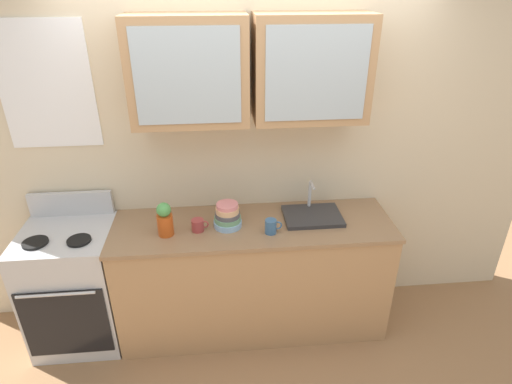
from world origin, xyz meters
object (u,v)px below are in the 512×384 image
Objects in this scene: sink_faucet at (312,215)px; cup_near_sink at (271,226)px; vase at (165,220)px; cup_near_bowls at (198,225)px; stove_range at (76,286)px; bowl_stack at (228,216)px.

sink_faucet is 0.37m from cup_near_sink.
cup_near_sink is at bearing -4.05° from vase.
vase is 2.01× the size of cup_near_bowls.
cup_near_bowls is at bearing 6.97° from vase.
vase is at bearing -5.82° from stove_range.
cup_near_bowls is at bearing -2.83° from stove_range.
sink_faucet is at bearing 1.64° from stove_range.
bowl_stack is (1.14, -0.01, 0.54)m from stove_range.
cup_near_bowls is at bearing -169.13° from bowl_stack.
sink_faucet is at bearing 6.71° from vase.
bowl_stack is 0.32m from cup_near_sink.
cup_near_bowls is at bearing -173.36° from sink_faucet.
stove_range is 9.21× the size of cup_near_bowls.
sink_faucet is 3.51× the size of cup_near_sink.
cup_near_sink is (0.72, -0.05, -0.06)m from vase.
sink_faucet is 0.83m from cup_near_bowls.
bowl_stack is 1.65× the size of cup_near_bowls.
cup_near_bowls is (0.22, 0.03, -0.07)m from vase.
sink_faucet reaches higher than bowl_stack.
cup_near_bowls is at bearing 171.20° from cup_near_sink.
sink_faucet is 0.63m from bowl_stack.
stove_range is 1.26m from bowl_stack.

